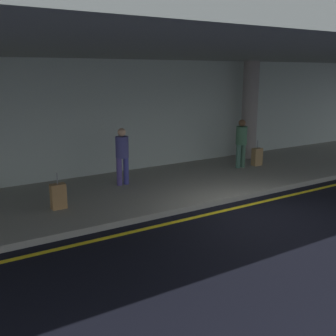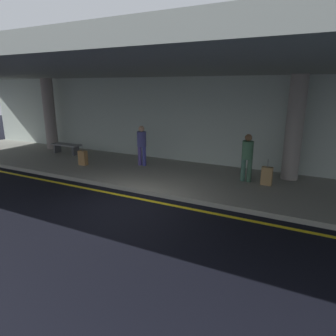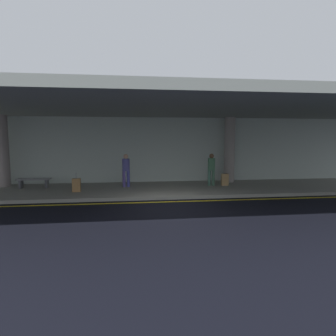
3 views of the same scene
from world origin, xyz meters
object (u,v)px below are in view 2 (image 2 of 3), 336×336
support_column_left_mid (294,129)px  suitcase_upright_primary (83,158)px  traveler_with_luggage (247,155)px  person_waiting_for_ride (142,143)px  suitcase_upright_secondary (267,176)px  support_column_far_left (50,114)px  bench_metal (66,147)px

support_column_left_mid → suitcase_upright_primary: support_column_left_mid is taller
traveler_with_luggage → person_waiting_for_ride: size_ratio=1.00×
suitcase_upright_secondary → person_waiting_for_ride: bearing=168.4°
support_column_far_left → suitcase_upright_secondary: bearing=-5.6°
traveler_with_luggage → suitcase_upright_primary: size_ratio=1.87×
suitcase_upright_primary → suitcase_upright_secondary: same height
support_column_far_left → suitcase_upright_primary: support_column_far_left is taller
support_column_left_mid → bench_metal: support_column_left_mid is taller
suitcase_upright_secondary → bench_metal: size_ratio=0.56×
suitcase_upright_primary → support_column_left_mid: bearing=30.8°
traveler_with_luggage → person_waiting_for_ride: same height
support_column_left_mid → bench_metal: 10.47m
traveler_with_luggage → bench_metal: traveler_with_luggage is taller
suitcase_upright_secondary → traveler_with_luggage: bearing=166.0°
support_column_far_left → suitcase_upright_secondary: (11.39, -1.12, -1.51)m
suitcase_upright_secondary → bench_metal: (-9.73, 0.47, 0.04)m
traveler_with_luggage → suitcase_upright_primary: bearing=-6.4°
support_column_far_left → traveler_with_luggage: 10.76m
support_column_far_left → support_column_left_mid: (12.00, 0.00, 0.00)m
suitcase_upright_primary → suitcase_upright_secondary: 7.47m
traveler_with_luggage → suitcase_upright_secondary: traveler_with_luggage is taller
support_column_far_left → suitcase_upright_primary: 4.68m
support_column_left_mid → person_waiting_for_ride: bearing=-171.6°
traveler_with_luggage → bench_metal: (-9.01, 0.41, -0.61)m
suitcase_upright_secondary → support_column_left_mid: bearing=52.8°
support_column_left_mid → person_waiting_for_ride: size_ratio=2.17×
suitcase_upright_secondary → bench_metal: suitcase_upright_secondary is taller
traveler_with_luggage → bench_metal: bearing=-16.6°
suitcase_upright_primary → bench_metal: (-2.31, 1.31, 0.04)m
bench_metal → support_column_left_mid: bearing=3.6°
support_column_left_mid → suitcase_upright_secondary: 1.98m
support_column_far_left → person_waiting_for_ride: (6.24, -0.85, -0.86)m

